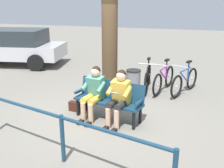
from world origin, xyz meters
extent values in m
plane|color=slate|center=(0.00, 0.00, 0.00)|extent=(40.00, 40.00, 0.00)
cube|color=navy|center=(-0.26, 0.16, 0.42)|extent=(1.66, 0.74, 0.05)
cube|color=navy|center=(-0.30, -0.03, 0.66)|extent=(1.60, 0.45, 0.42)
cube|color=navy|center=(-1.01, 0.30, 0.56)|extent=(0.14, 0.40, 0.05)
cube|color=navy|center=(0.48, 0.01, 0.56)|extent=(0.14, 0.40, 0.05)
cylinder|color=black|center=(-0.94, 0.46, 0.20)|extent=(0.07, 0.07, 0.40)
cylinder|color=black|center=(0.48, 0.18, 0.20)|extent=(0.07, 0.07, 0.40)
cylinder|color=black|center=(-1.00, 0.13, 0.20)|extent=(0.07, 0.07, 0.40)
cylinder|color=black|center=(0.41, -0.15, 0.20)|extent=(0.07, 0.07, 0.40)
cube|color=gold|center=(-0.59, 0.20, 0.71)|extent=(0.43, 0.38, 0.55)
sphere|color=#D8A884|center=(-0.58, 0.22, 1.06)|extent=(0.21, 0.21, 0.21)
sphere|color=black|center=(-0.59, 0.19, 1.10)|extent=(0.20, 0.20, 0.20)
cylinder|color=#262628|center=(-0.64, 0.41, 0.49)|extent=(0.23, 0.42, 0.15)
cylinder|color=#D8A884|center=(-0.61, 0.61, 0.23)|extent=(0.11, 0.11, 0.45)
cube|color=black|center=(-0.59, 0.71, 0.04)|extent=(0.13, 0.23, 0.07)
cylinder|color=gold|center=(-0.76, 0.36, 0.77)|extent=(0.15, 0.32, 0.23)
cylinder|color=#262628|center=(-0.45, 0.38, 0.49)|extent=(0.23, 0.42, 0.15)
cylinder|color=#D8A884|center=(-0.41, 0.57, 0.23)|extent=(0.11, 0.11, 0.45)
cube|color=black|center=(-0.39, 0.67, 0.04)|extent=(0.13, 0.23, 0.07)
cylinder|color=gold|center=(-0.37, 0.28, 0.77)|extent=(0.15, 0.32, 0.23)
cube|color=silver|center=(-0.53, 0.49, 0.77)|extent=(0.22, 0.16, 0.09)
cube|color=#4C8C7A|center=(0.04, 0.07, 0.71)|extent=(0.43, 0.38, 0.55)
sphere|color=#D8A884|center=(0.05, 0.09, 1.06)|extent=(0.21, 0.21, 0.21)
sphere|color=black|center=(0.04, 0.06, 1.10)|extent=(0.20, 0.20, 0.20)
cylinder|color=gold|center=(-0.02, 0.29, 0.49)|extent=(0.23, 0.42, 0.15)
cylinder|color=#D8A884|center=(0.02, 0.49, 0.23)|extent=(0.11, 0.11, 0.45)
cube|color=black|center=(0.04, 0.58, 0.04)|extent=(0.13, 0.23, 0.07)
cylinder|color=#4C8C7A|center=(-0.13, 0.23, 0.77)|extent=(0.15, 0.32, 0.23)
cylinder|color=gold|center=(0.18, 0.25, 0.49)|extent=(0.23, 0.42, 0.15)
cylinder|color=#D8A884|center=(0.22, 0.45, 0.23)|extent=(0.11, 0.11, 0.45)
cube|color=black|center=(0.24, 0.54, 0.04)|extent=(0.13, 0.23, 0.07)
cylinder|color=#4C8C7A|center=(0.26, 0.15, 0.77)|extent=(0.15, 0.32, 0.23)
cube|color=#3F1E14|center=(0.65, -0.03, 0.12)|extent=(0.32, 0.18, 0.24)
cylinder|color=#4C3823|center=(0.19, -1.35, 1.93)|extent=(0.43, 0.43, 3.85)
cylinder|color=slate|center=(-0.50, -1.29, 0.39)|extent=(0.38, 0.38, 0.79)
cylinder|color=black|center=(-0.50, -1.29, 0.80)|extent=(0.40, 0.40, 0.03)
torus|color=black|center=(-1.63, -1.69, 0.33)|extent=(0.30, 0.64, 0.66)
cylinder|color=silver|center=(-1.63, -1.69, 0.33)|extent=(0.07, 0.07, 0.06)
torus|color=black|center=(-2.00, -2.64, 0.33)|extent=(0.30, 0.64, 0.66)
cylinder|color=silver|center=(-2.00, -2.64, 0.33)|extent=(0.07, 0.07, 0.06)
cylinder|color=#1E519E|center=(-1.82, -2.17, 0.71)|extent=(0.27, 0.60, 0.04)
cylinder|color=#1E519E|center=(-1.79, -2.09, 0.51)|extent=(0.26, 0.57, 0.43)
cylinder|color=#1E519E|center=(-1.88, -2.34, 0.63)|extent=(0.04, 0.04, 0.55)
cube|color=black|center=(-1.88, -2.34, 0.91)|extent=(0.16, 0.24, 0.05)
cylinder|color=#B2B2B7|center=(-1.67, -1.79, 0.88)|extent=(0.46, 0.21, 0.03)
torus|color=black|center=(-1.10, -1.68, 0.33)|extent=(0.20, 0.66, 0.66)
cylinder|color=silver|center=(-1.10, -1.68, 0.33)|extent=(0.06, 0.07, 0.06)
torus|color=black|center=(-1.33, -2.68, 0.33)|extent=(0.20, 0.66, 0.66)
cylinder|color=silver|center=(-1.33, -2.68, 0.33)|extent=(0.06, 0.07, 0.06)
cylinder|color=#8C268C|center=(-1.21, -2.18, 0.71)|extent=(0.18, 0.63, 0.04)
cylinder|color=#8C268C|center=(-1.20, -2.10, 0.51)|extent=(0.17, 0.59, 0.43)
cylinder|color=#8C268C|center=(-1.25, -2.36, 0.63)|extent=(0.04, 0.04, 0.55)
cube|color=black|center=(-1.25, -2.36, 0.91)|extent=(0.14, 0.23, 0.05)
cylinder|color=#B2B2B7|center=(-1.12, -1.78, 0.88)|extent=(0.48, 0.14, 0.03)
torus|color=black|center=(-0.77, -1.69, 0.33)|extent=(0.12, 0.66, 0.66)
cylinder|color=silver|center=(-0.77, -1.69, 0.33)|extent=(0.06, 0.06, 0.06)
torus|color=black|center=(-0.68, -2.71, 0.33)|extent=(0.12, 0.66, 0.66)
cylinder|color=silver|center=(-0.68, -2.71, 0.33)|extent=(0.06, 0.06, 0.06)
cylinder|color=black|center=(-0.73, -2.20, 0.71)|extent=(0.10, 0.63, 0.04)
cylinder|color=black|center=(-0.74, -2.12, 0.51)|extent=(0.09, 0.60, 0.43)
cylinder|color=black|center=(-0.71, -2.38, 0.63)|extent=(0.04, 0.04, 0.55)
cube|color=black|center=(-0.71, -2.38, 0.91)|extent=(0.11, 0.23, 0.05)
cylinder|color=#B2B2B7|center=(-0.77, -1.79, 0.88)|extent=(0.48, 0.08, 0.03)
cylinder|color=navy|center=(-0.08, 1.93, 0.42)|extent=(0.07, 0.07, 0.85)
cylinder|color=navy|center=(-0.08, 1.93, 0.81)|extent=(3.69, 0.95, 0.06)
cube|color=silver|center=(5.25, -3.65, 0.59)|extent=(4.47, 2.60, 0.55)
cube|color=#262D33|center=(5.05, -3.69, 1.17)|extent=(2.59, 2.08, 0.60)
cylinder|color=black|center=(3.73, -3.04, 0.32)|extent=(0.67, 0.34, 0.64)
cylinder|color=black|center=(4.09, -4.80, 0.32)|extent=(0.67, 0.34, 0.64)
camera|label=1|loc=(-2.02, 5.28, 2.60)|focal=41.65mm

